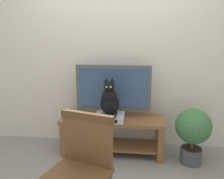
# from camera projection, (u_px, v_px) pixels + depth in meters

# --- Properties ---
(back_wall) EXTENTS (7.00, 0.12, 2.80)m
(back_wall) POSITION_uv_depth(u_px,v_px,m) (115.00, 44.00, 3.00)
(back_wall) COLOR beige
(back_wall) RESTS_ON ground
(tv_stand) EXTENTS (1.30, 0.45, 0.49)m
(tv_stand) POSITION_uv_depth(u_px,v_px,m) (112.00, 129.00, 2.87)
(tv_stand) COLOR brown
(tv_stand) RESTS_ON ground
(tv) EXTENTS (0.96, 0.20, 0.66)m
(tv) POSITION_uv_depth(u_px,v_px,m) (113.00, 90.00, 2.85)
(tv) COLOR #4C4C51
(tv) RESTS_ON tv_stand
(media_box) EXTENTS (0.36, 0.29, 0.08)m
(media_box) POSITION_uv_depth(u_px,v_px,m) (110.00, 117.00, 2.74)
(media_box) COLOR #BCBCC1
(media_box) RESTS_ON tv_stand
(cat) EXTENTS (0.23, 0.29, 0.47)m
(cat) POSITION_uv_depth(u_px,v_px,m) (110.00, 101.00, 2.68)
(cat) COLOR black
(cat) RESTS_ON media_box
(wooden_chair) EXTENTS (0.57, 0.57, 0.91)m
(wooden_chair) POSITION_uv_depth(u_px,v_px,m) (80.00, 164.00, 1.70)
(wooden_chair) COLOR brown
(wooden_chair) RESTS_ON ground
(book_stack) EXTENTS (0.22, 0.18, 0.07)m
(book_stack) POSITION_uv_depth(u_px,v_px,m) (75.00, 113.00, 2.89)
(book_stack) COLOR #2D2D33
(book_stack) RESTS_ON tv_stand
(potted_plant) EXTENTS (0.42, 0.42, 0.68)m
(potted_plant) POSITION_uv_depth(u_px,v_px,m) (193.00, 131.00, 2.62)
(potted_plant) COLOR #47474C
(potted_plant) RESTS_ON ground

